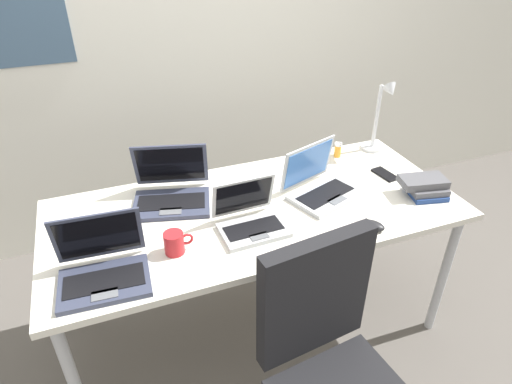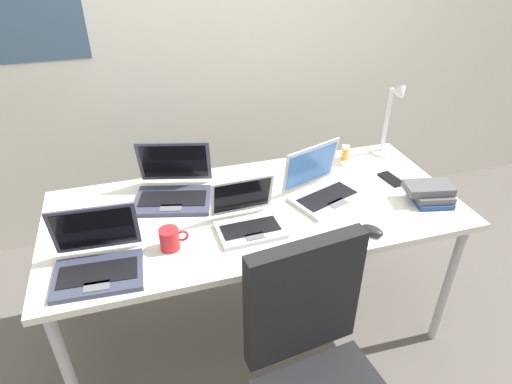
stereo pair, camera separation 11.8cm
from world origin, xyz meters
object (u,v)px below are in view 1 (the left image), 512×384
Objects in this scene: laptop_near_lamp at (103,268)px; pill_bottle at (338,150)px; laptop_center at (320,186)px; coffee_mug at (175,243)px; cell_phone at (385,174)px; laptop_back_right at (250,219)px; book_stack at (425,187)px; desk_lamp at (381,117)px; computer_mouse at (373,225)px; laptop_front_right at (171,191)px.

pill_bottle is (1.23, 0.52, -0.01)m from laptop_near_lamp.
laptop_center is 3.29× the size of coffee_mug.
laptop_near_lamp reaches higher than cell_phone.
coffee_mug is (-0.32, -0.04, 0.00)m from laptop_back_right.
book_stack is at bearing -69.12° from pill_bottle.
cell_phone is (-0.10, -0.24, -0.19)m from desk_lamp.
computer_mouse is (1.05, -0.09, -0.03)m from laptop_near_lamp.
laptop_near_lamp is at bearing -157.16° from pill_bottle.
coffee_mug is at bearing 136.19° from computer_mouse.
desk_lamp reaches higher than computer_mouse.
pill_bottle is at bearing 6.90° from laptop_front_right.
pill_bottle is (0.27, 0.30, -0.01)m from laptop_center.
coffee_mug is at bearing -177.29° from cell_phone.
book_stack reaches higher than cell_phone.
laptop_front_right is at bearing -173.10° from pill_bottle.
desk_lamp is at bearing 58.23° from cell_phone.
laptop_center is at bearing 13.63° from coffee_mug.
laptop_back_right is 0.78m from pill_bottle.
desk_lamp is at bearing 18.90° from laptop_near_lamp.
computer_mouse is 0.47m from cell_phone.
laptop_front_right reaches higher than laptop_center.
coffee_mug is (-0.06, -0.36, -0.00)m from laptop_front_right.
desk_lamp is 2.94× the size of cell_phone.
laptop_near_lamp is 3.37× the size of computer_mouse.
laptop_front_right is 1.22× the size of laptop_near_lamp.
laptop_center is 1.37× the size of laptop_back_right.
laptop_front_right is 0.52m from laptop_near_lamp.
desk_lamp is at bearing 84.43° from book_stack.
computer_mouse is (0.08, -0.31, -0.03)m from laptop_center.
book_stack is at bearing -21.44° from laptop_center.
book_stack is at bearing -12.59° from computer_mouse.
computer_mouse is at bearing -10.30° from coffee_mug.
laptop_front_right is at bearing 51.41° from laptop_near_lamp.
desk_lamp is 0.98m from laptop_back_right.
desk_lamp is at bearing 29.58° from laptop_center.
book_stack reaches higher than computer_mouse.
coffee_mug is at bearing -166.37° from laptop_center.
laptop_center is 0.67m from laptop_front_right.
laptop_near_lamp is 1.34m from pill_bottle.
laptop_front_right reaches higher than laptop_back_right.
laptop_back_right is 3.44× the size of pill_bottle.
desk_lamp is 5.07× the size of pill_bottle.
laptop_front_right is (-0.64, 0.19, 0.00)m from laptop_center.
desk_lamp reaches higher than laptop_center.
laptop_front_right is at bearing 163.54° from cell_phone.
pill_bottle is at bearing 22.84° from laptop_near_lamp.
laptop_near_lamp is (-0.59, -0.09, 0.00)m from laptop_back_right.
laptop_front_right is at bearing -175.49° from desk_lamp.
desk_lamp is 3.54× the size of coffee_mug.
desk_lamp is 4.17× the size of computer_mouse.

